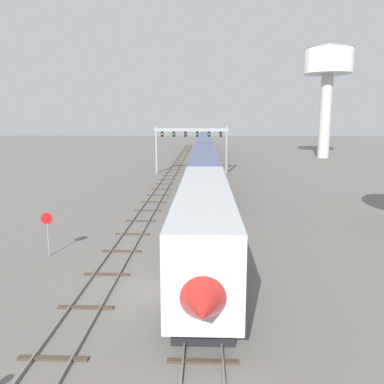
% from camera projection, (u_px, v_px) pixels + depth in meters
% --- Properties ---
extents(ground_plane, '(400.00, 400.00, 0.00)m').
position_uv_depth(ground_plane, '(165.00, 291.00, 20.27)').
color(ground_plane, slate).
extents(track_main, '(2.60, 200.00, 0.16)m').
position_uv_depth(track_main, '(205.00, 163.00, 79.18)').
color(track_main, slate).
rests_on(track_main, ground).
extents(track_near, '(2.60, 160.00, 0.16)m').
position_uv_depth(track_near, '(169.00, 178.00, 59.70)').
color(track_near, slate).
rests_on(track_near, ground).
extents(passenger_train, '(3.04, 127.25, 4.80)m').
position_uv_depth(passenger_train, '(205.00, 152.00, 76.13)').
color(passenger_train, silver).
rests_on(passenger_train, ground).
extents(signal_gantry, '(12.10, 0.49, 7.67)m').
position_uv_depth(signal_gantry, '(191.00, 138.00, 64.41)').
color(signal_gantry, '#999BA0').
rests_on(signal_gantry, ground).
extents(water_tower, '(10.86, 10.86, 25.32)m').
position_uv_depth(water_tower, '(328.00, 67.00, 88.03)').
color(water_tower, beige).
rests_on(water_tower, ground).
extents(stop_sign, '(0.76, 0.08, 2.88)m').
position_uv_depth(stop_sign, '(47.00, 228.00, 25.17)').
color(stop_sign, gray).
rests_on(stop_sign, ground).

